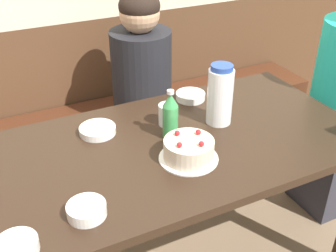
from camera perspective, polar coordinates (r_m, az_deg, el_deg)
name	(u,v)px	position (r m, az deg, el deg)	size (l,w,h in m)	color
bench_seat	(111,145)	(2.58, -7.72, -2.51)	(2.67, 0.38, 0.45)	#472314
dining_table	(173,161)	(1.70, 0.75, -4.72)	(1.53, 0.79, 0.73)	black
birthday_cake	(189,150)	(1.54, 2.83, -3.26)	(0.22, 0.22, 0.10)	white
water_pitcher	(220,95)	(1.75, 7.06, 4.19)	(0.11, 0.11, 0.26)	white
soju_bottle	(170,116)	(1.64, 0.33, 1.41)	(0.06, 0.06, 0.21)	#388E4C
bowl_soup_white	(98,130)	(1.73, -9.52, -0.55)	(0.15, 0.15, 0.03)	white
bowl_rice_small	(87,210)	(1.34, -10.97, -11.12)	(0.12, 0.12, 0.04)	white
bowl_side_dish	(190,96)	(1.98, 3.06, 4.08)	(0.14, 0.14, 0.03)	white
bowl_sauce_shallow	(17,247)	(1.29, -19.81, -15.14)	(0.12, 0.12, 0.04)	white
glass_water_tall	(168,115)	(1.75, -0.06, 1.55)	(0.08, 0.08, 0.09)	silver
person_teal_shirt	(143,104)	(2.31, -3.45, 3.01)	(0.32, 0.34, 1.16)	#33333D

